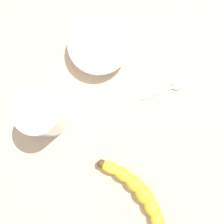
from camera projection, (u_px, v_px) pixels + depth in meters
wooden_tabletop at (107, 126)px, 59.29cm from camera, size 120.00×120.00×3.00cm
banana at (140, 197)px, 53.88cm from camera, size 10.21×23.19×3.68cm
smoothie_glass at (44, 115)px, 52.64cm from camera, size 9.34×9.34×11.63cm
ceramic_bowl at (99, 47)px, 57.70cm from camera, size 14.76×14.76×4.25cm
teaspoon at (176, 86)px, 58.66cm from camera, size 10.23×7.22×0.80cm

